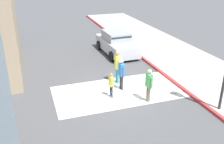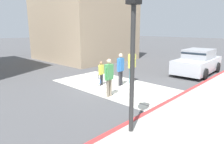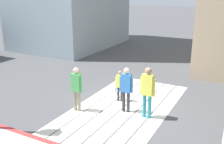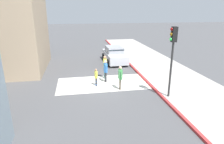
{
  "view_description": "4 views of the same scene",
  "coord_description": "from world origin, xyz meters",
  "px_view_note": "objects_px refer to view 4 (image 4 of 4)",
  "views": [
    {
      "loc": [
        4.03,
        10.92,
        6.04
      ],
      "look_at": [
        0.2,
        -0.33,
        0.99
      ],
      "focal_mm": 41.37,
      "sensor_mm": 36.0,
      "label": 1
    },
    {
      "loc": [
        -6.6,
        7.05,
        2.83
      ],
      "look_at": [
        -0.12,
        0.24,
        0.77
      ],
      "focal_mm": 31.52,
      "sensor_mm": 36.0,
      "label": 2
    },
    {
      "loc": [
        -8.16,
        -3.85,
        4.22
      ],
      "look_at": [
        0.64,
        0.82,
        1.09
      ],
      "focal_mm": 42.61,
      "sensor_mm": 36.0,
      "label": 3
    },
    {
      "loc": [
        1.7,
        13.33,
        5.17
      ],
      "look_at": [
        -0.72,
        -0.09,
        0.79
      ],
      "focal_mm": 31.78,
      "sensor_mm": 36.0,
      "label": 4
    }
  ],
  "objects_px": {
    "traffic_light_corner": "(172,48)",
    "pedestrian_child_with_racket": "(96,76)",
    "pedestrian_adult_side": "(105,65)",
    "pedestrian_adult_lead": "(106,70)",
    "pedestrian_adult_trailing": "(120,76)",
    "car_parked_near_curb": "(114,55)"
  },
  "relations": [
    {
      "from": "pedestrian_adult_trailing",
      "to": "pedestrian_adult_lead",
      "type": "bearing_deg",
      "value": -64.83
    },
    {
      "from": "traffic_light_corner",
      "to": "pedestrian_adult_side",
      "type": "height_order",
      "value": "traffic_light_corner"
    },
    {
      "from": "pedestrian_adult_lead",
      "to": "pedestrian_child_with_racket",
      "type": "relative_size",
      "value": 1.32
    },
    {
      "from": "car_parked_near_curb",
      "to": "traffic_light_corner",
      "type": "relative_size",
      "value": 1.03
    },
    {
      "from": "pedestrian_adult_trailing",
      "to": "traffic_light_corner",
      "type": "bearing_deg",
      "value": 145.06
    },
    {
      "from": "traffic_light_corner",
      "to": "pedestrian_adult_lead",
      "type": "height_order",
      "value": "traffic_light_corner"
    },
    {
      "from": "car_parked_near_curb",
      "to": "pedestrian_adult_side",
      "type": "relative_size",
      "value": 2.44
    },
    {
      "from": "traffic_light_corner",
      "to": "pedestrian_child_with_racket",
      "type": "height_order",
      "value": "traffic_light_corner"
    },
    {
      "from": "pedestrian_adult_lead",
      "to": "traffic_light_corner",
      "type": "bearing_deg",
      "value": 134.44
    },
    {
      "from": "traffic_light_corner",
      "to": "pedestrian_child_with_racket",
      "type": "distance_m",
      "value": 5.44
    },
    {
      "from": "pedestrian_adult_lead",
      "to": "pedestrian_adult_trailing",
      "type": "bearing_deg",
      "value": 115.17
    },
    {
      "from": "pedestrian_adult_trailing",
      "to": "pedestrian_adult_side",
      "type": "height_order",
      "value": "pedestrian_adult_side"
    },
    {
      "from": "pedestrian_adult_trailing",
      "to": "pedestrian_child_with_racket",
      "type": "relative_size",
      "value": 1.31
    },
    {
      "from": "car_parked_near_curb",
      "to": "traffic_light_corner",
      "type": "xyz_separation_m",
      "value": [
        -1.58,
        8.9,
        2.3
      ]
    },
    {
      "from": "pedestrian_adult_side",
      "to": "traffic_light_corner",
      "type": "bearing_deg",
      "value": 127.64
    },
    {
      "from": "pedestrian_adult_lead",
      "to": "pedestrian_adult_side",
      "type": "distance_m",
      "value": 0.82
    },
    {
      "from": "pedestrian_adult_side",
      "to": "pedestrian_child_with_racket",
      "type": "bearing_deg",
      "value": 59.88
    },
    {
      "from": "pedestrian_adult_lead",
      "to": "pedestrian_adult_trailing",
      "type": "relative_size",
      "value": 1.01
    },
    {
      "from": "traffic_light_corner",
      "to": "pedestrian_adult_side",
      "type": "bearing_deg",
      "value": -52.36
    },
    {
      "from": "pedestrian_adult_side",
      "to": "pedestrian_child_with_racket",
      "type": "distance_m",
      "value": 1.7
    },
    {
      "from": "car_parked_near_curb",
      "to": "pedestrian_adult_lead",
      "type": "height_order",
      "value": "pedestrian_adult_lead"
    },
    {
      "from": "pedestrian_child_with_racket",
      "to": "car_parked_near_curb",
      "type": "bearing_deg",
      "value": -111.99
    }
  ]
}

